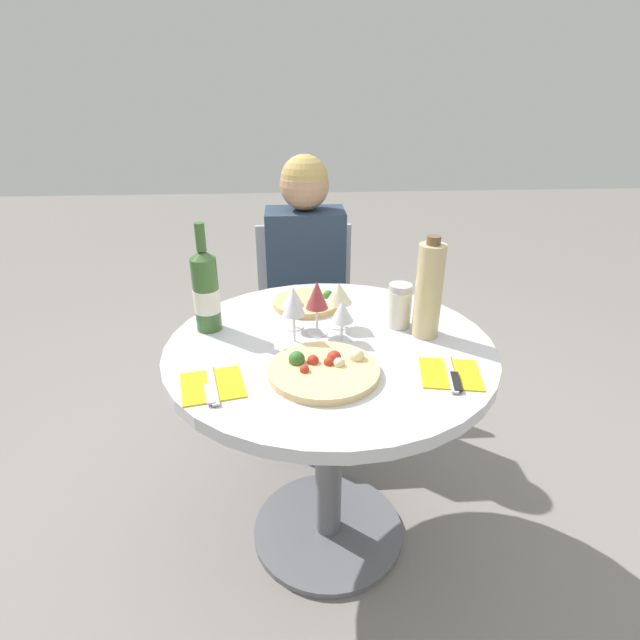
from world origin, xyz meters
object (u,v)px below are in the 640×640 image
dining_table (329,392)px  pizza_large (324,369)px  seated_diner (307,310)px  tall_carafe (429,290)px  chair_behind_diner (306,324)px  wine_bottle (206,291)px

dining_table → pizza_large: pizza_large is taller
dining_table → seated_diner: size_ratio=0.80×
dining_table → tall_carafe: tall_carafe is taller
pizza_large → chair_behind_diner: bearing=90.6°
dining_table → wine_bottle: wine_bottle is taller
pizza_large → dining_table: bearing=80.0°
pizza_large → wine_bottle: bearing=139.3°
wine_bottle → pizza_large: bearing=-40.7°
tall_carafe → pizza_large: bearing=-147.6°
wine_bottle → tall_carafe: size_ratio=1.09×
dining_table → seated_diner: (-0.04, 0.69, -0.04)m
chair_behind_diner → tall_carafe: tall_carafe is taller
dining_table → tall_carafe: bearing=6.8°
dining_table → seated_diner: bearing=93.3°
chair_behind_diner → wine_bottle: bearing=66.0°
seated_diner → pizza_large: 0.88m
wine_bottle → chair_behind_diner: bearing=66.0°
dining_table → pizza_large: size_ratio=3.28×
pizza_large → wine_bottle: (-0.33, 0.28, 0.11)m
dining_table → chair_behind_diner: size_ratio=1.11×
pizza_large → tall_carafe: 0.39m
wine_bottle → tall_carafe: (0.64, -0.08, 0.02)m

